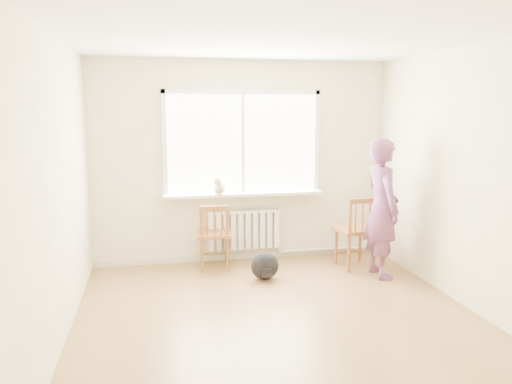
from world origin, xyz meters
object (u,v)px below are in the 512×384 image
chair_left (214,236)px  person (382,208)px  cat (219,186)px  chair_right (357,232)px  backpack (265,266)px

chair_left → person: bearing=167.5°
person → cat: 2.09m
chair_left → chair_right: chair_right is taller
chair_right → backpack: 1.32m
cat → backpack: 1.23m
cat → backpack: bearing=-39.5°
chair_right → person: 0.53m
chair_right → person: size_ratio=0.55×
person → backpack: bearing=83.8°
person → cat: person is taller
chair_right → cat: cat is taller
chair_right → chair_left: bearing=-16.3°
chair_left → backpack: bearing=142.5°
backpack → chair_left: bearing=136.6°
cat → chair_right: bearing=1.1°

